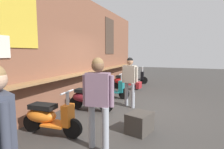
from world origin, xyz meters
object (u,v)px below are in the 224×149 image
Objects in this scene: scooter_teal at (110,88)px; shopper_passing at (98,94)px; scooter_orange at (48,117)px; shopper_with_handbag at (130,77)px; scooter_maroon at (88,98)px; scooter_black at (134,77)px; scooter_red at (124,81)px; merchandise_crate at (140,123)px.

shopper_passing reaches higher than scooter_teal.
shopper_with_handbag is at bearing 63.98° from scooter_orange.
scooter_maroon and scooter_teal have the same top height.
shopper_with_handbag is at bearing -38.78° from scooter_teal.
scooter_maroon is at bearing -94.43° from scooter_black.
scooter_orange is 0.88× the size of shopper_with_handbag.
scooter_teal is at bearing -93.09° from scooter_red.
merchandise_crate is at bearing -55.83° from scooter_teal.
merchandise_crate is (-0.96, -1.79, -0.17)m from scooter_maroon.
scooter_orange and scooter_red have the same top height.
scooter_orange is 1.00× the size of scooter_red.
scooter_teal is 3.22m from merchandise_crate.
scooter_black is at bearing 90.34° from scooter_teal.
scooter_orange is 1.43m from shopper_passing.
scooter_red is 2.95m from shopper_with_handbag.
scooter_maroon is 3.55m from scooter_red.
scooter_red is (1.83, -0.00, 0.00)m from scooter_teal.
scooter_teal and scooter_red have the same top height.
shopper_passing is 1.37m from merchandise_crate.
shopper_with_handbag is 0.96× the size of shopper_passing.
scooter_orange is 7.11m from scooter_black.
scooter_red is 0.88× the size of shopper_with_handbag.
shopper_passing is at bearing -84.52° from scooter_black.
scooter_maroon is at bearing 86.13° from scooter_orange.
scooter_black is 0.85× the size of shopper_passing.
scooter_orange is 1.97m from merchandise_crate.
scooter_maroon reaches higher than merchandise_crate.
scooter_maroon is 1.00× the size of scooter_red.
scooter_orange reaches higher than merchandise_crate.
scooter_red is 1.80m from scooter_black.
shopper_with_handbag is 2.09m from merchandise_crate.
scooter_teal is at bearing 87.92° from scooter_maroon.
shopper_passing is (-3.66, -1.27, 0.63)m from scooter_teal.
scooter_orange is at bearing 165.86° from shopper_with_handbag.
scooter_black is at bearing 21.27° from shopper_with_handbag.
shopper_with_handbag is at bearing -3.22° from shopper_passing.
scooter_maroon is (1.75, 0.00, 0.00)m from scooter_orange.
scooter_black is at bearing 86.13° from scooter_orange.
scooter_red is 4.85m from merchandise_crate.
merchandise_crate is at bearing -78.58° from scooter_black.
shopper_with_handbag is (-0.86, -1.06, 0.57)m from scooter_teal.
scooter_red is 2.55× the size of merchandise_crate.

